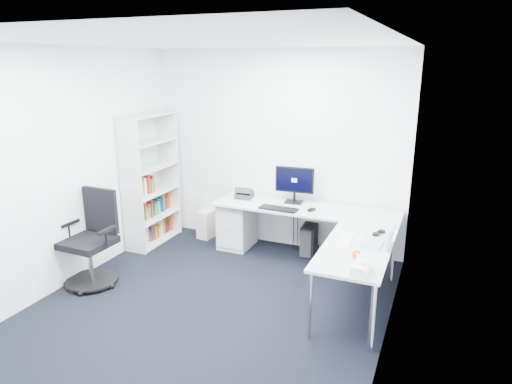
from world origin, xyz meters
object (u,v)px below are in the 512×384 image
at_px(l_desk, 296,242).
at_px(bookshelf, 151,180).
at_px(task_chair, 88,240).
at_px(laptop, 373,234).
at_px(monitor, 294,185).

relative_size(l_desk, bookshelf, 1.31).
distance_m(task_chair, laptop, 3.18).
distance_m(task_chair, monitor, 2.65).
bearing_deg(task_chair, monitor, 45.44).
bearing_deg(bookshelf, laptop, -11.15).
bearing_deg(l_desk, task_chair, -146.92).
distance_m(monitor, laptop, 1.60).
xyz_separation_m(l_desk, monitor, (-0.20, 0.48, 0.60)).
bearing_deg(monitor, bookshelf, -171.33).
relative_size(monitor, laptop, 1.72).
height_order(l_desk, bookshelf, bookshelf).
xyz_separation_m(bookshelf, task_chair, (0.10, -1.40, -0.37)).
bearing_deg(task_chair, l_desk, 34.28).
distance_m(l_desk, laptop, 1.24).
height_order(task_chair, monitor, monitor).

